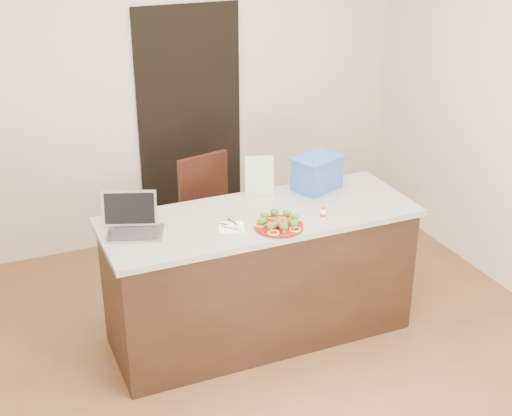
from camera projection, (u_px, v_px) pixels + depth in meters
name	position (u px, v px, depth m)	size (l,w,h in m)	color
ground	(275.00, 353.00, 4.78)	(4.00, 4.00, 0.00)	brown
room_shell	(278.00, 121.00, 4.10)	(4.00, 4.00, 4.00)	white
doorway	(190.00, 124.00, 6.05)	(0.90, 0.02, 2.00)	black
island	(260.00, 276.00, 4.80)	(2.06, 0.76, 0.92)	black
plate	(279.00, 226.00, 4.42)	(0.30, 0.30, 0.02)	maroon
meatballs	(280.00, 222.00, 4.40)	(0.12, 0.12, 0.05)	brown
broccoli	(279.00, 219.00, 4.40)	(0.26, 0.26, 0.05)	#274F15
pepper_rings	(279.00, 225.00, 4.41)	(0.30, 0.29, 0.01)	yellow
napkin	(231.00, 227.00, 4.42)	(0.15, 0.15, 0.01)	white
fork	(228.00, 226.00, 4.42)	(0.09, 0.15, 0.00)	silver
knife	(237.00, 227.00, 4.41)	(0.04, 0.21, 0.01)	white
yogurt_bottle	(323.00, 214.00, 4.53)	(0.04, 0.04, 0.07)	white
laptop	(132.00, 221.00, 4.35)	(0.40, 0.37, 0.24)	#A5A5A9
leaflet	(259.00, 176.00, 4.83)	(0.20, 0.00, 0.28)	white
blue_box	(317.00, 173.00, 4.93)	(0.40, 0.35, 0.24)	#2D51A5
chair	(209.00, 210.00, 5.53)	(0.51, 0.52, 0.97)	#371810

